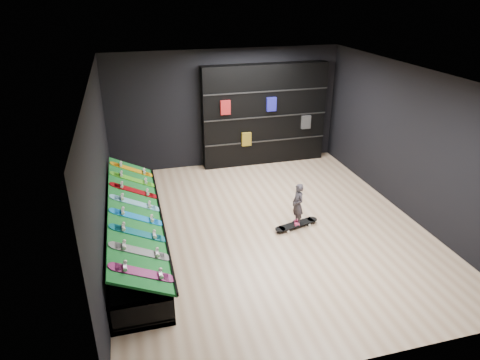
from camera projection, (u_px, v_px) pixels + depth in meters
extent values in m
cube|color=#CEAD8B|center=(267.00, 227.00, 8.55)|extent=(6.00, 7.00, 0.01)
cube|color=white|center=(271.00, 75.00, 7.30)|extent=(6.00, 7.00, 0.01)
cube|color=black|center=(225.00, 109.00, 11.00)|extent=(6.00, 0.02, 3.00)
cube|color=black|center=(367.00, 266.00, 4.85)|extent=(6.00, 0.02, 3.00)
cube|color=black|center=(100.00, 174.00, 7.22)|extent=(0.02, 7.00, 3.00)
cube|color=black|center=(410.00, 143.00, 8.63)|extent=(0.02, 7.00, 3.00)
cube|color=#0E591D|center=(135.00, 211.00, 7.66)|extent=(0.92, 4.50, 0.46)
cube|color=black|center=(264.00, 115.00, 11.15)|extent=(3.28, 0.38, 2.62)
imported|color=black|center=(297.00, 212.00, 8.38)|extent=(0.15, 0.21, 0.52)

